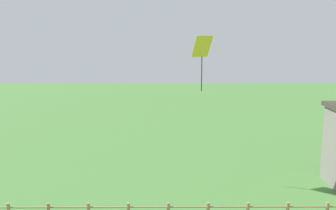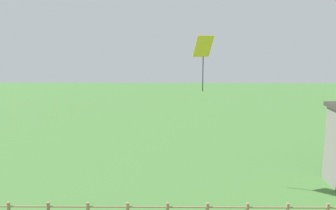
% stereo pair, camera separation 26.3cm
% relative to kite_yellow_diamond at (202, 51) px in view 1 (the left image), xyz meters
% --- Properties ---
extents(kite_yellow_diamond, '(1.17, 1.01, 3.08)m').
position_rel_kite_yellow_diamond_xyz_m(kite_yellow_diamond, '(0.00, 0.00, 0.00)').
color(kite_yellow_diamond, yellow).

